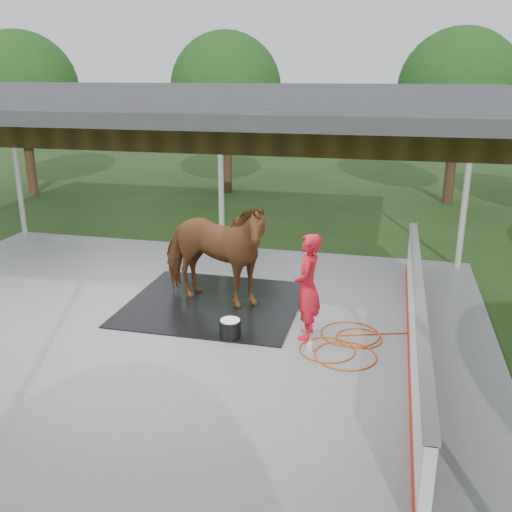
% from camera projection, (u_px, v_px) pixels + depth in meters
% --- Properties ---
extents(ground, '(100.00, 100.00, 0.00)m').
position_uv_depth(ground, '(146.00, 328.00, 10.17)').
color(ground, '#1E3814').
extents(concrete_slab, '(12.00, 10.00, 0.05)m').
position_uv_depth(concrete_slab, '(146.00, 326.00, 10.16)').
color(concrete_slab, slate).
rests_on(concrete_slab, ground).
extents(pavilion_structure, '(12.60, 10.60, 4.05)m').
position_uv_depth(pavilion_structure, '(131.00, 97.00, 8.95)').
color(pavilion_structure, beige).
rests_on(pavilion_structure, ground).
extents(dasher_board, '(0.16, 8.00, 1.15)m').
position_uv_depth(dasher_board, '(415.00, 322.00, 8.96)').
color(dasher_board, '#A71B0D').
rests_on(dasher_board, concrete_slab).
extents(tree_belt, '(28.00, 28.00, 5.80)m').
position_uv_depth(tree_belt, '(171.00, 106.00, 9.77)').
color(tree_belt, '#382314').
rests_on(tree_belt, ground).
extents(rubber_mat, '(3.28, 3.07, 0.02)m').
position_uv_depth(rubber_mat, '(214.00, 303.00, 11.07)').
color(rubber_mat, black).
rests_on(rubber_mat, concrete_slab).
extents(horse, '(2.62, 1.62, 2.06)m').
position_uv_depth(horse, '(213.00, 252.00, 10.75)').
color(horse, brown).
rests_on(horse, rubber_mat).
extents(handler, '(0.45, 0.67, 1.81)m').
position_uv_depth(handler, '(307.00, 287.00, 9.45)').
color(handler, red).
rests_on(handler, concrete_slab).
extents(wash_bucket, '(0.36, 0.36, 0.34)m').
position_uv_depth(wash_bucket, '(230.00, 329.00, 9.60)').
color(wash_bucket, black).
rests_on(wash_bucket, concrete_slab).
extents(soap_bottle_a, '(0.12, 0.12, 0.30)m').
position_uv_depth(soap_bottle_a, '(306.00, 324.00, 9.83)').
color(soap_bottle_a, silver).
rests_on(soap_bottle_a, concrete_slab).
extents(soap_bottle_b, '(0.11, 0.11, 0.20)m').
position_uv_depth(soap_bottle_b, '(310.00, 345.00, 9.20)').
color(soap_bottle_b, '#338CD8').
rests_on(soap_bottle_b, concrete_slab).
extents(hose_coil, '(1.92, 1.81, 0.02)m').
position_uv_depth(hose_coil, '(345.00, 344.00, 9.41)').
color(hose_coil, '#B73F0D').
rests_on(hose_coil, concrete_slab).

